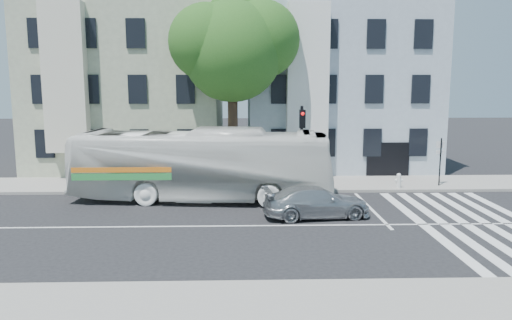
{
  "coord_description": "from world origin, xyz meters",
  "views": [
    {
      "loc": [
        0.48,
        -19.79,
        5.89
      ],
      "look_at": [
        1.13,
        2.15,
        2.4
      ],
      "focal_mm": 35.0,
      "sensor_mm": 36.0,
      "label": 1
    }
  ],
  "objects_px": {
    "bus": "(202,165)",
    "fire_hydrant": "(399,180)",
    "sedan": "(316,202)",
    "traffic_signal": "(302,137)"
  },
  "relations": [
    {
      "from": "sedan",
      "to": "traffic_signal",
      "type": "relative_size",
      "value": 1.01
    },
    {
      "from": "bus",
      "to": "fire_hydrant",
      "type": "distance_m",
      "value": 10.72
    },
    {
      "from": "sedan",
      "to": "traffic_signal",
      "type": "xyz_separation_m",
      "value": [
        -0.11,
        4.68,
        2.3
      ]
    },
    {
      "from": "bus",
      "to": "fire_hydrant",
      "type": "xyz_separation_m",
      "value": [
        10.47,
        1.93,
        -1.23
      ]
    },
    {
      "from": "sedan",
      "to": "bus",
      "type": "bearing_deg",
      "value": 50.43
    },
    {
      "from": "sedan",
      "to": "fire_hydrant",
      "type": "height_order",
      "value": "sedan"
    },
    {
      "from": "traffic_signal",
      "to": "fire_hydrant",
      "type": "relative_size",
      "value": 5.78
    },
    {
      "from": "sedan",
      "to": "fire_hydrant",
      "type": "bearing_deg",
      "value": -52.39
    },
    {
      "from": "bus",
      "to": "sedan",
      "type": "bearing_deg",
      "value": -116.5
    },
    {
      "from": "sedan",
      "to": "traffic_signal",
      "type": "distance_m",
      "value": 5.21
    }
  ]
}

